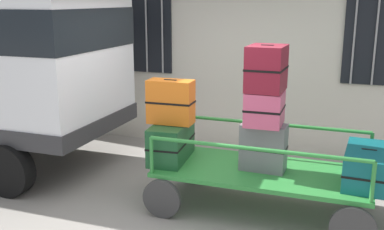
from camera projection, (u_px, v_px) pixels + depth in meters
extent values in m
plane|color=gray|center=(192.00, 203.00, 5.79)|extent=(40.00, 40.00, 0.00)
cube|color=black|center=(139.00, 29.00, 7.97)|extent=(1.20, 0.04, 1.50)
cylinder|color=gray|center=(115.00, 28.00, 8.08)|extent=(0.03, 0.03, 1.50)
cylinder|color=gray|center=(131.00, 29.00, 7.98)|extent=(0.03, 0.03, 1.50)
cylinder|color=gray|center=(146.00, 29.00, 7.88)|extent=(0.03, 0.03, 1.50)
cylinder|color=gray|center=(162.00, 29.00, 7.78)|extent=(0.03, 0.03, 1.50)
cylinder|color=gray|center=(355.00, 34.00, 6.77)|extent=(0.03, 0.03, 1.50)
cylinder|color=gray|center=(376.00, 35.00, 6.67)|extent=(0.03, 0.03, 1.50)
cylinder|color=black|center=(9.00, 170.00, 5.93)|extent=(0.70, 0.22, 0.70)
cube|color=#2D8438|center=(262.00, 172.00, 5.48)|extent=(2.49, 1.14, 0.05)
cylinder|color=#383838|center=(353.00, 229.00, 4.66)|extent=(0.47, 0.06, 0.47)
cylinder|color=#383838|center=(354.00, 185.00, 5.73)|extent=(0.47, 0.06, 0.47)
cylinder|color=#383838|center=(162.00, 199.00, 5.35)|extent=(0.47, 0.06, 0.47)
cylinder|color=#383838|center=(195.00, 165.00, 6.43)|extent=(0.47, 0.06, 0.47)
cylinder|color=#2D8438|center=(373.00, 182.00, 4.54)|extent=(0.04, 0.04, 0.43)
cylinder|color=#2D8438|center=(371.00, 150.00, 5.51)|extent=(0.04, 0.04, 0.43)
cylinder|color=#2D8438|center=(151.00, 155.00, 5.33)|extent=(0.04, 0.04, 0.43)
cylinder|color=#2D8438|center=(184.00, 131.00, 6.30)|extent=(0.04, 0.04, 0.43)
cylinder|color=#2D8438|center=(254.00, 149.00, 4.88)|extent=(2.41, 0.04, 0.04)
cylinder|color=#2D8438|center=(272.00, 124.00, 5.85)|extent=(2.41, 0.04, 0.04)
cube|color=#194C28|center=(171.00, 141.00, 5.78)|extent=(0.48, 0.85, 0.47)
cube|color=black|center=(171.00, 141.00, 5.78)|extent=(0.49, 0.86, 0.02)
cube|color=black|center=(171.00, 124.00, 5.72)|extent=(0.14, 0.04, 0.02)
cube|color=orange|center=(171.00, 102.00, 5.65)|extent=(0.57, 0.29, 0.54)
cube|color=black|center=(171.00, 102.00, 5.65)|extent=(0.58, 0.30, 0.02)
cube|color=black|center=(170.00, 80.00, 5.58)|extent=(0.16, 0.04, 0.02)
cube|color=slate|center=(263.00, 147.00, 5.42)|extent=(0.54, 0.30, 0.56)
cube|color=black|center=(263.00, 147.00, 5.42)|extent=(0.55, 0.31, 0.02)
cube|color=black|center=(264.00, 125.00, 5.35)|extent=(0.16, 0.03, 0.02)
cube|color=#CC4C72|center=(265.00, 108.00, 5.28)|extent=(0.43, 0.49, 0.39)
cube|color=black|center=(265.00, 108.00, 5.28)|extent=(0.44, 0.50, 0.02)
cube|color=black|center=(265.00, 92.00, 5.23)|extent=(0.15, 0.03, 0.02)
cube|color=maroon|center=(267.00, 68.00, 5.18)|extent=(0.41, 0.53, 0.52)
cube|color=black|center=(267.00, 68.00, 5.18)|extent=(0.42, 0.54, 0.02)
cube|color=black|center=(267.00, 46.00, 5.12)|extent=(0.14, 0.03, 0.02)
cube|color=#0F5960|center=(368.00, 166.00, 5.06)|extent=(0.52, 0.91, 0.38)
cube|color=black|center=(368.00, 166.00, 5.06)|extent=(0.53, 0.92, 0.02)
cube|color=black|center=(369.00, 150.00, 5.01)|extent=(0.16, 0.04, 0.02)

